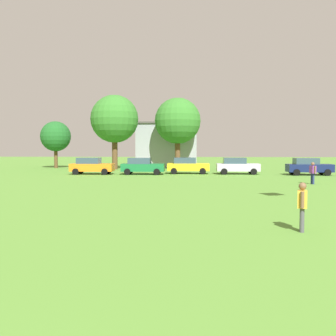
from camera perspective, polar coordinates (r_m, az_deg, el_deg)
name	(u,v)px	position (r m, az deg, el deg)	size (l,w,h in m)	color
ground_plane	(153,182)	(31.25, -2.22, -1.99)	(160.00, 160.00, 0.00)	#568C33
adult_bystander	(302,202)	(13.39, 19.01, -4.78)	(0.42, 0.74, 1.61)	#4C4C51
bystander_near_trees	(313,171)	(30.86, 20.37, -0.43)	(0.40, 0.77, 1.64)	navy
parked_car_orange_0	(91,166)	(40.33, -11.12, 0.31)	(4.30, 2.02, 1.68)	orange
parked_car_green_1	(142,166)	(39.43, -3.79, 0.30)	(4.30, 2.02, 1.68)	#196B38
parked_car_yellow_2	(187,165)	(40.48, 2.86, 0.37)	(4.30, 2.02, 1.68)	yellow
parked_car_silver_3	(237,166)	(40.36, 10.05, 0.32)	(4.30, 2.02, 1.68)	silver
parked_car_navy_4	(308,166)	(40.80, 19.83, 0.22)	(4.30, 2.02, 1.68)	#141E4C
tree_far_left	(56,137)	(53.56, -16.09, 4.44)	(3.95, 3.95, 6.16)	brown
tree_center	(115,119)	(48.91, -7.81, 7.07)	(5.89, 5.89, 9.18)	brown
tree_far_right	(178,121)	(48.58, 1.41, 6.86)	(5.68, 5.68, 8.85)	brown
house_left	(168,145)	(55.10, -0.04, 3.37)	(8.34, 8.57, 6.10)	#9999A3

